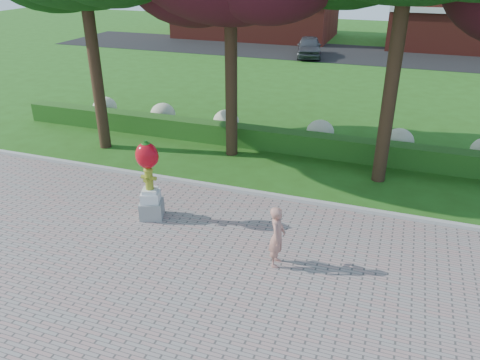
{
  "coord_description": "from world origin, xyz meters",
  "views": [
    {
      "loc": [
        3.87,
        -9.59,
        6.89
      ],
      "look_at": [
        0.11,
        1.0,
        1.48
      ],
      "focal_mm": 35.0,
      "sensor_mm": 36.0,
      "label": 1
    }
  ],
  "objects": [
    {
      "name": "woman",
      "position": [
        1.54,
        -0.36,
        0.82
      ],
      "size": [
        0.41,
        0.6,
        1.57
      ],
      "primitive_type": "imported",
      "rotation": [
        0.0,
        0.0,
        1.63
      ],
      "color": "tan",
      "rests_on": "walkway"
    },
    {
      "name": "parked_car",
      "position": [
        -3.23,
        25.82,
        0.75
      ],
      "size": [
        2.57,
        4.55,
        1.46
      ],
      "primitive_type": "imported",
      "rotation": [
        0.0,
        0.0,
        0.21
      ],
      "color": "#3E4045",
      "rests_on": "street"
    },
    {
      "name": "lawn_hedge",
      "position": [
        0.0,
        7.0,
        0.4
      ],
      "size": [
        24.0,
        0.7,
        0.8
      ],
      "primitive_type": "cube",
      "color": "#1E4B15",
      "rests_on": "ground"
    },
    {
      "name": "ground",
      "position": [
        0.0,
        0.0,
        0.0
      ],
      "size": [
        100.0,
        100.0,
        0.0
      ],
      "primitive_type": "plane",
      "color": "#265515",
      "rests_on": "ground"
    },
    {
      "name": "building_right",
      "position": [
        8.0,
        34.0,
        3.2
      ],
      "size": [
        12.0,
        8.0,
        6.4
      ],
      "primitive_type": "cube",
      "color": "maroon",
      "rests_on": "ground"
    },
    {
      "name": "hydrant_sculpture",
      "position": [
        -2.47,
        0.65,
        1.29
      ],
      "size": [
        0.82,
        0.82,
        2.36
      ],
      "rotation": [
        0.0,
        0.0,
        0.35
      ],
      "color": "gray",
      "rests_on": "walkway"
    },
    {
      "name": "hydrangea_row",
      "position": [
        0.57,
        8.0,
        0.55
      ],
      "size": [
        20.1,
        1.1,
        0.99
      ],
      "color": "#B5B48A",
      "rests_on": "ground"
    },
    {
      "name": "walkway",
      "position": [
        0.0,
        -4.0,
        0.02
      ],
      "size": [
        40.0,
        14.0,
        0.04
      ],
      "primitive_type": "cube",
      "color": "gray",
      "rests_on": "ground"
    },
    {
      "name": "curb",
      "position": [
        0.0,
        3.0,
        0.07
      ],
      "size": [
        40.0,
        0.18,
        0.15
      ],
      "primitive_type": "cube",
      "color": "#ADADA5",
      "rests_on": "ground"
    },
    {
      "name": "street",
      "position": [
        0.0,
        28.0,
        0.01
      ],
      "size": [
        50.0,
        8.0,
        0.02
      ],
      "primitive_type": "cube",
      "color": "black",
      "rests_on": "ground"
    }
  ]
}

